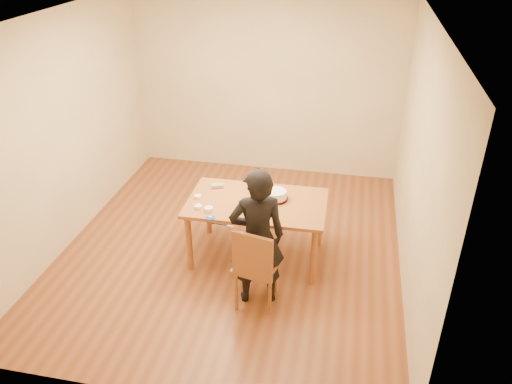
% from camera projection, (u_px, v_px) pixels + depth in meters
% --- Properties ---
extents(room_shell, '(4.00, 4.50, 2.70)m').
position_uv_depth(room_shell, '(237.00, 134.00, 5.77)').
color(room_shell, brown).
rests_on(room_shell, ground).
extents(dining_table, '(1.57, 0.95, 0.04)m').
position_uv_depth(dining_table, '(257.00, 203.00, 5.61)').
color(dining_table, brown).
rests_on(dining_table, floor).
extents(dining_chair, '(0.48, 0.48, 0.04)m').
position_uv_depth(dining_chair, '(256.00, 266.00, 5.06)').
color(dining_chair, brown).
rests_on(dining_chair, floor).
extents(cake_plate, '(0.27, 0.27, 0.02)m').
position_uv_depth(cake_plate, '(276.00, 198.00, 5.64)').
color(cake_plate, red).
rests_on(cake_plate, dining_table).
extents(cake, '(0.24, 0.24, 0.08)m').
position_uv_depth(cake, '(276.00, 195.00, 5.62)').
color(cake, white).
rests_on(cake, cake_plate).
extents(frosting_dome, '(0.24, 0.24, 0.03)m').
position_uv_depth(frosting_dome, '(276.00, 191.00, 5.59)').
color(frosting_dome, white).
rests_on(frosting_dome, cake).
extents(frosting_tub, '(0.10, 0.10, 0.09)m').
position_uv_depth(frosting_tub, '(247.00, 214.00, 5.29)').
color(frosting_tub, white).
rests_on(frosting_tub, dining_table).
extents(frosting_lid, '(0.10, 0.10, 0.01)m').
position_uv_depth(frosting_lid, '(210.00, 218.00, 5.30)').
color(frosting_lid, '#1842A2').
rests_on(frosting_lid, dining_table).
extents(frosting_dollop, '(0.04, 0.04, 0.02)m').
position_uv_depth(frosting_dollop, '(210.00, 217.00, 5.29)').
color(frosting_dollop, white).
rests_on(frosting_dollop, frosting_lid).
extents(ramekin_green, '(0.09, 0.09, 0.04)m').
position_uv_depth(ramekin_green, '(209.00, 209.00, 5.41)').
color(ramekin_green, white).
rests_on(ramekin_green, dining_table).
extents(ramekin_yellow, '(0.08, 0.08, 0.04)m').
position_uv_depth(ramekin_yellow, '(198.00, 197.00, 5.66)').
color(ramekin_yellow, white).
rests_on(ramekin_yellow, dining_table).
extents(ramekin_multi, '(0.08, 0.08, 0.04)m').
position_uv_depth(ramekin_multi, '(198.00, 207.00, 5.46)').
color(ramekin_multi, white).
rests_on(ramekin_multi, dining_table).
extents(candy_box_pink, '(0.16, 0.12, 0.02)m').
position_uv_depth(candy_box_pink, '(217.00, 187.00, 5.88)').
color(candy_box_pink, '#D131A7').
rests_on(candy_box_pink, dining_table).
extents(candy_box_green, '(0.15, 0.11, 0.02)m').
position_uv_depth(candy_box_green, '(217.00, 185.00, 5.88)').
color(candy_box_green, green).
rests_on(candy_box_green, candy_box_pink).
extents(spatula, '(0.17, 0.03, 0.01)m').
position_uv_depth(spatula, '(219.00, 224.00, 5.19)').
color(spatula, black).
rests_on(spatula, dining_table).
extents(person, '(0.64, 0.52, 1.53)m').
position_uv_depth(person, '(257.00, 238.00, 4.94)').
color(person, black).
rests_on(person, floor).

